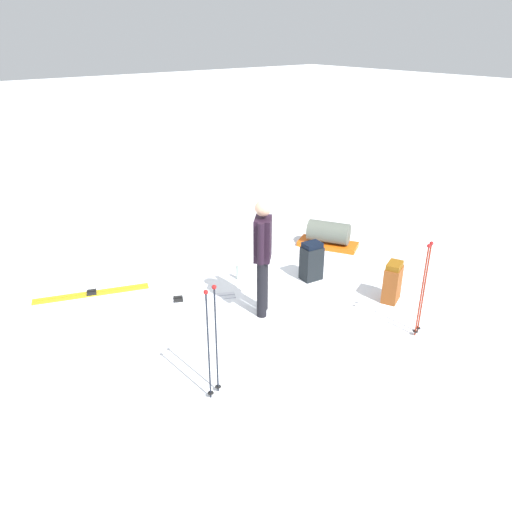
{
  "coord_description": "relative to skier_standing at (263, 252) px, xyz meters",
  "views": [
    {
      "loc": [
        4.1,
        5.2,
        3.73
      ],
      "look_at": [
        0.0,
        0.0,
        0.7
      ],
      "focal_mm": 34.72,
      "sensor_mm": 36.0,
      "label": 1
    }
  ],
  "objects": [
    {
      "name": "ski_poles_planted_far",
      "position": [
        1.54,
        1.05,
        -0.2
      ],
      "size": [
        0.2,
        0.11,
        1.36
      ],
      "color": "black",
      "rests_on": "ground_plane"
    },
    {
      "name": "ski_pair_near",
      "position": [
        1.75,
        -2.05,
        -0.94
      ],
      "size": [
        1.68,
        0.76,
        0.05
      ],
      "color": "gold",
      "rests_on": "ground_plane"
    },
    {
      "name": "thermos_bottle",
      "position": [
        -0.35,
        -1.06,
        -0.82
      ],
      "size": [
        0.07,
        0.07,
        0.26
      ],
      "primitive_type": "cylinder",
      "color": "#ABC0B5",
      "rests_on": "ground_plane"
    },
    {
      "name": "ski_poles_planted_near",
      "position": [
        -1.28,
        1.72,
        -0.22
      ],
      "size": [
        0.17,
        0.1,
        1.33
      ],
      "color": "maroon",
      "rests_on": "ground_plane"
    },
    {
      "name": "gear_sled",
      "position": [
        -2.48,
        -1.1,
        -0.73
      ],
      "size": [
        0.93,
        1.17,
        0.49
      ],
      "color": "#E8560E",
      "rests_on": "ground_plane"
    },
    {
      "name": "skier_standing",
      "position": [
        0.0,
        0.0,
        0.0
      ],
      "size": [
        0.43,
        0.43,
        1.7
      ],
      "color": "black",
      "rests_on": "ground_plane"
    },
    {
      "name": "backpack_bright",
      "position": [
        -1.74,
        0.93,
        -0.65
      ],
      "size": [
        0.4,
        0.33,
        0.62
      ],
      "color": "brown",
      "rests_on": "ground_plane"
    },
    {
      "name": "backpack_large_dark",
      "position": [
        -1.29,
        -0.33,
        -0.64
      ],
      "size": [
        0.35,
        0.29,
        0.64
      ],
      "color": "black",
      "rests_on": "ground_plane"
    },
    {
      "name": "ground_plane",
      "position": [
        -0.19,
        -0.39,
        -0.95
      ],
      "size": [
        80.0,
        80.0,
        0.0
      ],
      "primitive_type": "plane",
      "color": "white"
    },
    {
      "name": "ski_pair_far",
      "position": [
        0.8,
        -1.04,
        -0.94
      ],
      "size": [
        1.63,
        0.93,
        0.05
      ],
      "color": "silver",
      "rests_on": "ground_plane"
    }
  ]
}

